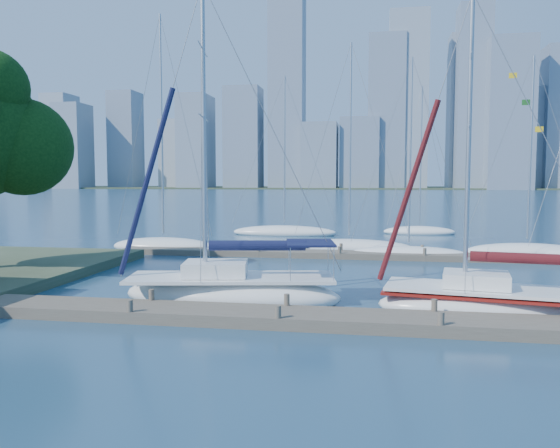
# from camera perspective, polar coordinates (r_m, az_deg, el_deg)

# --- Properties ---
(ground) EXTENTS (700.00, 700.00, 0.00)m
(ground) POSITION_cam_1_polar(r_m,az_deg,el_deg) (18.52, 0.28, -10.32)
(ground) COLOR #18364E
(ground) RESTS_ON ground
(near_dock) EXTENTS (26.00, 2.00, 0.40)m
(near_dock) POSITION_cam_1_polar(r_m,az_deg,el_deg) (18.47, 0.28, -9.72)
(near_dock) COLOR brown
(near_dock) RESTS_ON ground
(far_dock) EXTENTS (30.00, 1.80, 0.36)m
(far_dock) POSITION_cam_1_polar(r_m,az_deg,el_deg) (33.98, 8.00, -3.22)
(far_dock) COLOR brown
(far_dock) RESTS_ON ground
(far_shore) EXTENTS (800.00, 100.00, 1.50)m
(far_shore) POSITION_cam_1_polar(r_m,az_deg,el_deg) (337.71, 9.11, 3.71)
(far_shore) COLOR #38472D
(far_shore) RESTS_ON ground
(sailboat_navy) EXTENTS (9.00, 4.29, 12.80)m
(sailboat_navy) POSITION_cam_1_polar(r_m,az_deg,el_deg) (21.58, -5.14, -5.57)
(sailboat_navy) COLOR white
(sailboat_navy) RESTS_ON ground
(sailboat_maroon) EXTENTS (8.30, 3.83, 11.81)m
(sailboat_maroon) POSITION_cam_1_polar(r_m,az_deg,el_deg) (20.94, 21.26, -6.30)
(sailboat_maroon) COLOR white
(sailboat_maroon) RESTS_ON ground
(bg_boat_0) EXTENTS (7.56, 3.48, 16.22)m
(bg_boat_0) POSITION_cam_1_polar(r_m,az_deg,el_deg) (38.33, -12.05, -2.17)
(bg_boat_0) COLOR white
(bg_boat_0) RESTS_ON ground
(bg_boat_2) EXTENTS (8.83, 5.57, 14.24)m
(bg_boat_2) POSITION_cam_1_polar(r_m,az_deg,el_deg) (37.45, 7.24, -2.35)
(bg_boat_2) COLOR white
(bg_boat_2) RESTS_ON ground
(bg_boat_3) EXTENTS (7.56, 3.33, 12.54)m
(bg_boat_3) POSITION_cam_1_polar(r_m,az_deg,el_deg) (34.90, 13.29, -2.99)
(bg_boat_3) COLOR white
(bg_boat_3) RESTS_ON ground
(bg_boat_4) EXTENTS (7.96, 4.68, 12.77)m
(bg_boat_4) POSITION_cam_1_polar(r_m,az_deg,el_deg) (37.76, 24.40, -2.66)
(bg_boat_4) COLOR white
(bg_boat_4) RESTS_ON ground
(bg_boat_6) EXTENTS (9.49, 4.83, 14.10)m
(bg_boat_6) POSITION_cam_1_polar(r_m,az_deg,el_deg) (47.67, 0.47, -0.82)
(bg_boat_6) COLOR white
(bg_boat_6) RESTS_ON ground
(bg_boat_7) EXTENTS (6.58, 4.49, 13.28)m
(bg_boat_7) POSITION_cam_1_polar(r_m,az_deg,el_deg) (50.07, 14.35, -0.72)
(bg_boat_7) COLOR white
(bg_boat_7) RESTS_ON ground
(skyline) EXTENTS (503.64, 51.31, 121.10)m
(skyline) POSITION_cam_1_polar(r_m,az_deg,el_deg) (309.86, 12.97, 10.03)
(skyline) COLOR slate
(skyline) RESTS_ON ground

